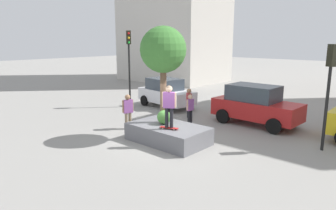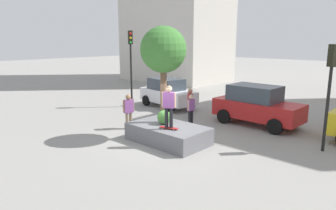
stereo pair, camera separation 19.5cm
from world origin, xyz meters
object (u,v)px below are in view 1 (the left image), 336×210
Objects in this scene: skateboarder at (169,104)px; pedestrian_crossing at (128,109)px; skateboard at (169,128)px; traffic_light_corner at (330,79)px; traffic_light_median at (129,56)px; police_car at (166,93)px; bystander_watching at (189,101)px; plaza_tree at (163,51)px; planter_ledge at (168,134)px; passerby_with_bag at (190,107)px; sedan_parked at (255,105)px.

skateboarder is 1.00× the size of pedestrian_crossing.
traffic_light_corner is (4.89, 3.83, 2.08)m from skateboard.
traffic_light_median is 5.71m from pedestrian_crossing.
skateboarder is 7.80m from police_car.
pedestrian_crossing is (-3.24, 0.57, -0.83)m from skateboarder.
pedestrian_crossing is at bearing -102.69° from bystander_watching.
skateboard is at bearing -35.40° from plaza_tree.
planter_ledge is 2.17× the size of passerby_with_bag.
plaza_tree reaches higher than skateboarder.
bystander_watching is 1.37m from passerby_with_bag.
traffic_light_median reaches higher than planter_ledge.
sedan_parked is at bearing 49.57° from pedestrian_crossing.
police_car reaches higher than planter_ledge.
plaza_tree is 7.07m from traffic_light_median.
traffic_light_median reaches higher than police_car.
passerby_with_bag is (-1.49, 3.31, 0.11)m from skateboard.
sedan_parked is (1.04, 5.59, 0.24)m from skateboard.
skateboarder is at bearing -35.40° from plaza_tree.
passerby_with_bag is (-6.39, -0.52, -1.98)m from traffic_light_corner.
traffic_light_corner is 7.55m from bystander_watching.
sedan_parked is 4.62m from traffic_light_corner.
bystander_watching is (2.94, -1.28, 0.02)m from police_car.
skateboarder is 5.04m from bystander_watching.
plaza_tree reaches higher than pedestrian_crossing.
traffic_light_corner reaches higher than pedestrian_crossing.
traffic_light_corner is at bearing -1.12° from traffic_light_median.
traffic_light_corner is (3.85, -1.76, 1.84)m from sedan_parked.
traffic_light_corner is at bearing -9.97° from police_car.
planter_ledge is at bearing 136.41° from skateboard.
bystander_watching is at bearing 116.53° from planter_ledge.
bystander_watching is (-7.28, 0.52, -1.92)m from traffic_light_corner.
police_car is 3.35m from traffic_light_median.
police_car reaches higher than passerby_with_bag.
planter_ledge is at bearing -105.66° from sedan_parked.
plaza_tree is 7.26m from police_car.
police_car is 5.48m from pedestrian_crossing.
bystander_watching reaches higher than planter_ledge.
plaza_tree is 4.93m from bystander_watching.
traffic_light_median reaches higher than sedan_parked.
skateboard is 5.69m from sedan_parked.
sedan_parked reaches higher than planter_ledge.
skateboarder is 0.39× the size of sedan_parked.
planter_ledge is at bearing -63.47° from bystander_watching.
skateboarder is at bearing -141.93° from traffic_light_corner.
skateboard is 0.47× the size of pedestrian_crossing.
skateboarder is at bearing 180.00° from skateboard.
skateboarder reaches higher than skateboard.
skateboard is at bearing -46.55° from police_car.
skateboard is at bearing -9.94° from pedestrian_crossing.
planter_ledge is 2.04× the size of bystander_watching.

